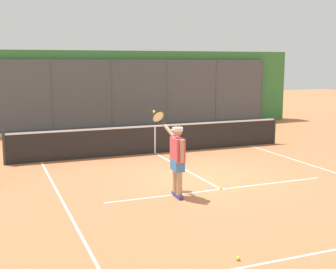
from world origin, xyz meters
TOP-DOWN VIEW (x-y plane):
  - ground_plane at (0.00, 0.00)m, footprint 60.00×60.00m
  - court_line_markings at (0.00, 1.34)m, footprint 7.60×8.64m
  - fence_backdrop at (0.00, -9.94)m, footprint 18.86×1.37m
  - tennis_net at (0.00, -3.70)m, footprint 9.76×0.09m
  - tennis_player at (1.25, 1.21)m, footprint 0.44×1.39m
  - tennis_ball_near_baseline at (1.66, 4.67)m, footprint 0.07×0.07m
  - tennis_ball_near_net at (0.01, 1.04)m, footprint 0.07×0.07m

SIDE VIEW (x-z plane):
  - ground_plane at x=0.00m, z-range 0.00..0.00m
  - court_line_markings at x=0.00m, z-range 0.00..0.01m
  - tennis_ball_near_baseline at x=1.66m, z-range 0.00..0.07m
  - tennis_ball_near_net at x=0.01m, z-range 0.00..0.07m
  - tennis_net at x=0.00m, z-range -0.04..1.03m
  - tennis_player at x=1.25m, z-range -0.01..1.92m
  - fence_backdrop at x=0.00m, z-range -0.01..3.57m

